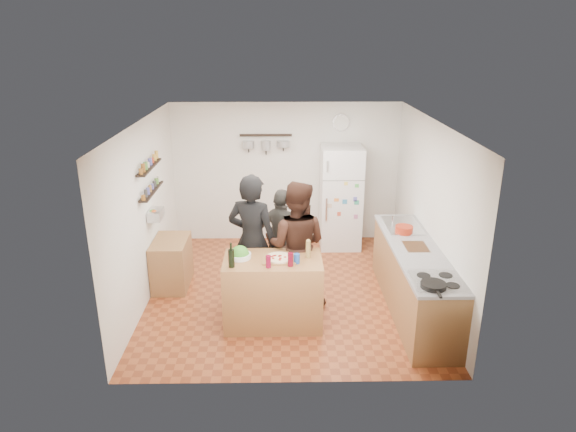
{
  "coord_description": "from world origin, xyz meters",
  "views": [
    {
      "loc": [
        -0.12,
        -6.77,
        3.61
      ],
      "look_at": [
        0.0,
        0.1,
        1.15
      ],
      "focal_mm": 32.0,
      "sensor_mm": 36.0,
      "label": 1
    }
  ],
  "objects_px": {
    "prep_island": "(273,291)",
    "wine_bottle": "(231,258)",
    "side_table": "(172,263)",
    "counter_run": "(414,280)",
    "person_back": "(282,239)",
    "skillet": "(433,285)",
    "salt_canister": "(297,259)",
    "red_bowl": "(404,230)",
    "fridge": "(341,197)",
    "pepper_mill": "(308,250)",
    "wall_clock": "(341,123)",
    "salad_bowl": "(240,256)",
    "person_left": "(252,241)",
    "person_center": "(296,245)"
  },
  "relations": [
    {
      "from": "salad_bowl",
      "to": "wall_clock",
      "type": "bearing_deg",
      "value": 61.25
    },
    {
      "from": "salad_bowl",
      "to": "red_bowl",
      "type": "height_order",
      "value": "red_bowl"
    },
    {
      "from": "person_left",
      "to": "skillet",
      "type": "bearing_deg",
      "value": 165.24
    },
    {
      "from": "person_back",
      "to": "counter_run",
      "type": "bearing_deg",
      "value": -169.88
    },
    {
      "from": "person_center",
      "to": "counter_run",
      "type": "distance_m",
      "value": 1.67
    },
    {
      "from": "person_back",
      "to": "wall_clock",
      "type": "xyz_separation_m",
      "value": [
        1.03,
        1.87,
        1.4
      ]
    },
    {
      "from": "prep_island",
      "to": "wine_bottle",
      "type": "height_order",
      "value": "wine_bottle"
    },
    {
      "from": "salt_canister",
      "to": "person_center",
      "type": "distance_m",
      "value": 0.6
    },
    {
      "from": "wine_bottle",
      "to": "person_left",
      "type": "distance_m",
      "value": 0.79
    },
    {
      "from": "wine_bottle",
      "to": "pepper_mill",
      "type": "height_order",
      "value": "wine_bottle"
    },
    {
      "from": "prep_island",
      "to": "pepper_mill",
      "type": "xyz_separation_m",
      "value": [
        0.45,
        0.05,
        0.55
      ]
    },
    {
      "from": "person_center",
      "to": "side_table",
      "type": "relative_size",
      "value": 2.24
    },
    {
      "from": "salt_canister",
      "to": "counter_run",
      "type": "bearing_deg",
      "value": 14.58
    },
    {
      "from": "wine_bottle",
      "to": "salt_canister",
      "type": "xyz_separation_m",
      "value": [
        0.8,
        0.1,
        -0.05
      ]
    },
    {
      "from": "salt_canister",
      "to": "fridge",
      "type": "distance_m",
      "value": 2.85
    },
    {
      "from": "pepper_mill",
      "to": "counter_run",
      "type": "bearing_deg",
      "value": 9.67
    },
    {
      "from": "prep_island",
      "to": "salad_bowl",
      "type": "xyz_separation_m",
      "value": [
        -0.42,
        0.05,
        0.48
      ]
    },
    {
      "from": "prep_island",
      "to": "red_bowl",
      "type": "height_order",
      "value": "red_bowl"
    },
    {
      "from": "skillet",
      "to": "side_table",
      "type": "height_order",
      "value": "skillet"
    },
    {
      "from": "person_center",
      "to": "person_back",
      "type": "distance_m",
      "value": 0.62
    },
    {
      "from": "counter_run",
      "to": "side_table",
      "type": "height_order",
      "value": "counter_run"
    },
    {
      "from": "red_bowl",
      "to": "side_table",
      "type": "height_order",
      "value": "red_bowl"
    },
    {
      "from": "salt_canister",
      "to": "skillet",
      "type": "distance_m",
      "value": 1.66
    },
    {
      "from": "pepper_mill",
      "to": "person_left",
      "type": "distance_m",
      "value": 0.88
    },
    {
      "from": "person_center",
      "to": "side_table",
      "type": "xyz_separation_m",
      "value": [
        -1.84,
        0.61,
        -0.53
      ]
    },
    {
      "from": "side_table",
      "to": "pepper_mill",
      "type": "bearing_deg",
      "value": -27.6
    },
    {
      "from": "wine_bottle",
      "to": "side_table",
      "type": "height_order",
      "value": "wine_bottle"
    },
    {
      "from": "person_back",
      "to": "fridge",
      "type": "distance_m",
      "value": 1.86
    },
    {
      "from": "salad_bowl",
      "to": "pepper_mill",
      "type": "height_order",
      "value": "pepper_mill"
    },
    {
      "from": "prep_island",
      "to": "wine_bottle",
      "type": "distance_m",
      "value": 0.79
    },
    {
      "from": "wine_bottle",
      "to": "person_back",
      "type": "relative_size",
      "value": 0.15
    },
    {
      "from": "prep_island",
      "to": "person_back",
      "type": "distance_m",
      "value": 1.11
    },
    {
      "from": "prep_island",
      "to": "salad_bowl",
      "type": "height_order",
      "value": "salad_bowl"
    },
    {
      "from": "prep_island",
      "to": "person_left",
      "type": "distance_m",
      "value": 0.77
    },
    {
      "from": "salad_bowl",
      "to": "red_bowl",
      "type": "relative_size",
      "value": 1.16
    },
    {
      "from": "person_back",
      "to": "red_bowl",
      "type": "relative_size",
      "value": 6.06
    },
    {
      "from": "prep_island",
      "to": "wine_bottle",
      "type": "relative_size",
      "value": 5.49
    },
    {
      "from": "red_bowl",
      "to": "counter_run",
      "type": "bearing_deg",
      "value": -84.77
    },
    {
      "from": "prep_island",
      "to": "salt_canister",
      "type": "height_order",
      "value": "salt_canister"
    },
    {
      "from": "side_table",
      "to": "counter_run",
      "type": "bearing_deg",
      "value": -12.88
    },
    {
      "from": "salad_bowl",
      "to": "counter_run",
      "type": "relative_size",
      "value": 0.11
    },
    {
      "from": "pepper_mill",
      "to": "person_center",
      "type": "height_order",
      "value": "person_center"
    },
    {
      "from": "person_back",
      "to": "skillet",
      "type": "relative_size",
      "value": 5.22
    },
    {
      "from": "red_bowl",
      "to": "wall_clock",
      "type": "xyz_separation_m",
      "value": [
        -0.7,
        2.08,
        1.18
      ]
    },
    {
      "from": "person_center",
      "to": "wall_clock",
      "type": "height_order",
      "value": "wall_clock"
    },
    {
      "from": "person_center",
      "to": "skillet",
      "type": "bearing_deg",
      "value": 152.24
    },
    {
      "from": "pepper_mill",
      "to": "skillet",
      "type": "xyz_separation_m",
      "value": [
        1.36,
        -0.86,
        -0.06
      ]
    },
    {
      "from": "wine_bottle",
      "to": "pepper_mill",
      "type": "distance_m",
      "value": 0.99
    },
    {
      "from": "fridge",
      "to": "wine_bottle",
      "type": "bearing_deg",
      "value": -120.48
    },
    {
      "from": "pepper_mill",
      "to": "counter_run",
      "type": "xyz_separation_m",
      "value": [
        1.46,
        0.25,
        -0.56
      ]
    }
  ]
}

